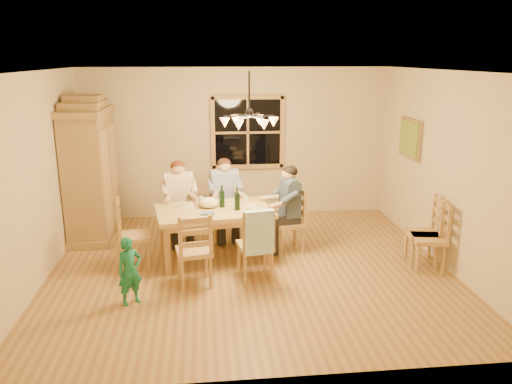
{
  "coord_description": "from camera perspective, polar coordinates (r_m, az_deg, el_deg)",
  "views": [
    {
      "loc": [
        -0.6,
        -6.47,
        2.88
      ],
      "look_at": [
        0.1,
        0.1,
        1.08
      ],
      "focal_mm": 35.0,
      "sensor_mm": 36.0,
      "label": 1
    }
  ],
  "objects": [
    {
      "name": "chair_near_right",
      "position": [
        6.71,
        -0.1,
        -7.31
      ],
      "size": [
        0.5,
        0.48,
        0.99
      ],
      "rotation": [
        0.0,
        0.0,
        0.16
      ],
      "color": "tan",
      "rests_on": "floor"
    },
    {
      "name": "armoire",
      "position": [
        8.47,
        -18.35,
        2.04
      ],
      "size": [
        0.66,
        1.4,
        2.3
      ],
      "color": "olive",
      "rests_on": "floor"
    },
    {
      "name": "plate_woman",
      "position": [
        7.4,
        -8.16,
        -1.48
      ],
      "size": [
        0.26,
        0.26,
        0.02
      ],
      "primitive_type": "cylinder",
      "color": "white",
      "rests_on": "dining_table"
    },
    {
      "name": "wine_glass_b",
      "position": [
        7.36,
        -1.21,
        -0.91
      ],
      "size": [
        0.06,
        0.06,
        0.14
      ],
      "primitive_type": "cylinder",
      "color": "silver",
      "rests_on": "dining_table"
    },
    {
      "name": "child",
      "position": [
        6.18,
        -14.22,
        -8.73
      ],
      "size": [
        0.36,
        0.33,
        0.84
      ],
      "primitive_type": "imported",
      "rotation": [
        0.0,
        0.0,
        0.54
      ],
      "color": "#1A7759",
      "rests_on": "floor"
    },
    {
      "name": "chair_near_left",
      "position": [
        6.57,
        -7.06,
        -7.97
      ],
      "size": [
        0.5,
        0.48,
        0.99
      ],
      "rotation": [
        0.0,
        0.0,
        0.16
      ],
      "color": "tan",
      "rests_on": "floor"
    },
    {
      "name": "chandelier",
      "position": [
        6.54,
        -0.77,
        8.21
      ],
      "size": [
        0.77,
        0.68,
        0.71
      ],
      "color": "black",
      "rests_on": "ceiling"
    },
    {
      "name": "adult_plaid_man",
      "position": [
        7.94,
        -3.61,
        0.35
      ],
      "size": [
        0.44,
        0.47,
        0.87
      ],
      "rotation": [
        0.0,
        0.0,
        3.3
      ],
      "color": "navy",
      "rests_on": "floor"
    },
    {
      "name": "window",
      "position": [
        9.07,
        -0.95,
        6.82
      ],
      "size": [
        1.3,
        0.06,
        1.3
      ],
      "color": "black",
      "rests_on": "wall_back"
    },
    {
      "name": "adult_woman",
      "position": [
        7.84,
        -8.8,
        -0.0
      ],
      "size": [
        0.44,
        0.47,
        0.87
      ],
      "rotation": [
        0.0,
        0.0,
        3.3
      ],
      "color": "beige",
      "rests_on": "floor"
    },
    {
      "name": "adult_slate_man",
      "position": [
        7.43,
        3.76,
        -0.7
      ],
      "size": [
        0.47,
        0.44,
        0.87
      ],
      "rotation": [
        0.0,
        0.0,
        1.73
      ],
      "color": "#38475A",
      "rests_on": "floor"
    },
    {
      "name": "ceiling",
      "position": [
        6.5,
        -0.79,
        13.67
      ],
      "size": [
        5.5,
        5.0,
        0.02
      ],
      "primitive_type": "cube",
      "color": "white",
      "rests_on": "wall_back"
    },
    {
      "name": "chair_far_right",
      "position": [
        8.1,
        -3.54,
        -3.33
      ],
      "size": [
        0.5,
        0.48,
        0.99
      ],
      "rotation": [
        0.0,
        0.0,
        3.3
      ],
      "color": "tan",
      "rests_on": "floor"
    },
    {
      "name": "plate_slate",
      "position": [
        7.3,
        -0.56,
        -1.54
      ],
      "size": [
        0.26,
        0.26,
        0.02
      ],
      "primitive_type": "cylinder",
      "color": "white",
      "rests_on": "dining_table"
    },
    {
      "name": "wine_bottle_a",
      "position": [
        7.22,
        -3.91,
        -0.48
      ],
      "size": [
        0.08,
        0.08,
        0.33
      ],
      "primitive_type": "cylinder",
      "color": "black",
      "rests_on": "dining_table"
    },
    {
      "name": "chair_spare_front",
      "position": [
        7.34,
        19.04,
        -6.16
      ],
      "size": [
        0.49,
        0.51,
        0.99
      ],
      "rotation": [
        0.0,
        0.0,
        1.39
      ],
      "color": "tan",
      "rests_on": "floor"
    },
    {
      "name": "chair_far_left",
      "position": [
        8.0,
        -8.64,
        -3.72
      ],
      "size": [
        0.5,
        0.48,
        0.99
      ],
      "rotation": [
        0.0,
        0.0,
        3.3
      ],
      "color": "tan",
      "rests_on": "floor"
    },
    {
      "name": "wall_left",
      "position": [
        6.98,
        -23.84,
        1.28
      ],
      "size": [
        0.02,
        5.0,
        2.7
      ],
      "primitive_type": "cube",
      "color": "beige",
      "rests_on": "floor"
    },
    {
      "name": "chair_spare_back",
      "position": [
        7.51,
        18.4,
        -5.62
      ],
      "size": [
        0.48,
        0.5,
        0.99
      ],
      "rotation": [
        0.0,
        0.0,
        1.42
      ],
      "color": "tan",
      "rests_on": "floor"
    },
    {
      "name": "floor",
      "position": [
        7.1,
        -0.71,
        -8.66
      ],
      "size": [
        5.5,
        5.5,
        0.0
      ],
      "primitive_type": "plane",
      "color": "olive",
      "rests_on": "ground"
    },
    {
      "name": "wine_bottle_b",
      "position": [
        7.08,
        -2.16,
        -0.79
      ],
      "size": [
        0.08,
        0.08,
        0.33
      ],
      "primitive_type": "cylinder",
      "color": "black",
      "rests_on": "dining_table"
    },
    {
      "name": "chair_end_left",
      "position": [
        7.23,
        -13.66,
        -6.07
      ],
      "size": [
        0.48,
        0.5,
        0.99
      ],
      "rotation": [
        0.0,
        0.0,
        -1.41
      ],
      "color": "tan",
      "rests_on": "floor"
    },
    {
      "name": "wine_glass_a",
      "position": [
        7.33,
        -6.28,
        -1.06
      ],
      "size": [
        0.06,
        0.06,
        0.14
      ],
      "primitive_type": "cylinder",
      "color": "silver",
      "rests_on": "dining_table"
    },
    {
      "name": "cloth_bundle",
      "position": [
        7.23,
        -5.42,
        -1.21
      ],
      "size": [
        0.28,
        0.22,
        0.15
      ],
      "primitive_type": "ellipsoid",
      "color": "beige",
      "rests_on": "dining_table"
    },
    {
      "name": "wall_right",
      "position": [
        7.44,
        20.86,
        2.39
      ],
      "size": [
        0.02,
        5.0,
        2.7
      ],
      "primitive_type": "cube",
      "color": "beige",
      "rests_on": "floor"
    },
    {
      "name": "chair_end_right",
      "position": [
        7.6,
        3.69,
        -4.6
      ],
      "size": [
        0.48,
        0.5,
        0.99
      ],
      "rotation": [
        0.0,
        0.0,
        1.73
      ],
      "color": "tan",
      "rests_on": "floor"
    },
    {
      "name": "cap",
      "position": [
        7.0,
        -0.4,
        -1.89
      ],
      "size": [
        0.2,
        0.2,
        0.11
      ],
      "primitive_type": "ellipsoid",
      "color": "tan",
      "rests_on": "dining_table"
    },
    {
      "name": "wall_back",
      "position": [
        9.12,
        -2.22,
        5.59
      ],
      "size": [
        5.5,
        0.02,
        2.7
      ],
      "primitive_type": "cube",
      "color": "beige",
      "rests_on": "floor"
    },
    {
      "name": "dining_table",
      "position": [
        7.21,
        -4.82,
        -2.77
      ],
      "size": [
        1.77,
        1.24,
        0.76
      ],
      "rotation": [
        0.0,
        0.0,
        0.16
      ],
      "color": "tan",
      "rests_on": "floor"
    },
    {
      "name": "towel",
      "position": [
        6.4,
        0.34,
        -4.66
      ],
      "size": [
        0.39,
        0.16,
        0.58
      ],
      "primitive_type": "cube",
      "rotation": [
        0.0,
        0.0,
        0.16
      ],
      "color": "#ABD7E8",
      "rests_on": "chair_near_right"
    },
    {
      "name": "napkin",
      "position": [
        6.96,
        -5.53,
        -2.43
      ],
      "size": [
        0.2,
        0.17,
        0.03
      ],
      "primitive_type": "cube",
      "rotation": [
        0.0,
        0.0,
        0.16
      ],
      "color": "slate",
      "rests_on": "dining_table"
    },
    {
      "name": "painting",
      "position": [
        8.45,
        17.19,
        5.87
      ],
      "size": [
        0.06,
        0.78,
        0.64
      ],
      "color": "olive",
      "rests_on": "wall_right"
    },
    {
      "name": "plate_plaid",
      "position": [
        7.47,
        -3.26,
        -1.18
      ],
      "size": [
        0.26,
        0.26,
        0.02
      ],
      "primitive_type": "cylinder",
      "color": "white",
      "rests_on": "dining_table"
    }
  ]
}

